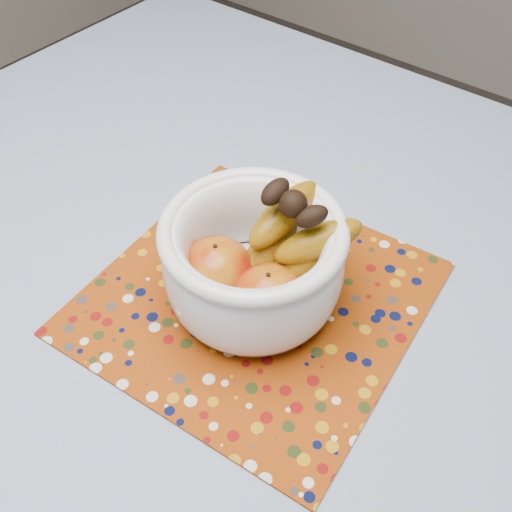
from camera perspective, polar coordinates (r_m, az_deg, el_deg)
name	(u,v)px	position (r m, az deg, el deg)	size (l,w,h in m)	color
table	(199,338)	(0.83, -5.46, -7.76)	(1.20, 1.20, 0.75)	brown
tablecloth	(194,300)	(0.76, -5.88, -4.20)	(1.32, 1.32, 0.01)	slate
placemat	(255,298)	(0.75, -0.06, -4.00)	(0.38, 0.38, 0.00)	#813007
fruit_bowl	(263,258)	(0.69, 0.68, -0.23)	(0.24, 0.22, 0.18)	white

